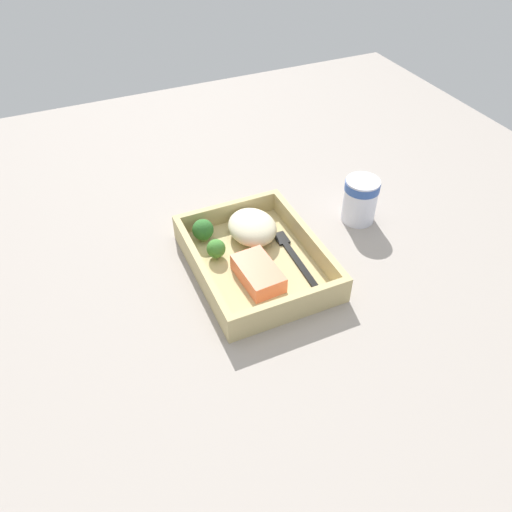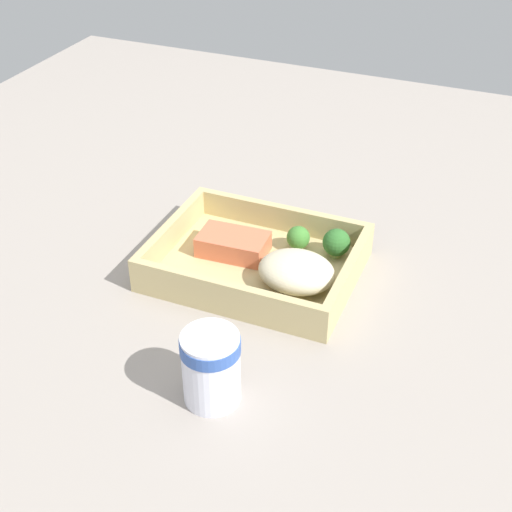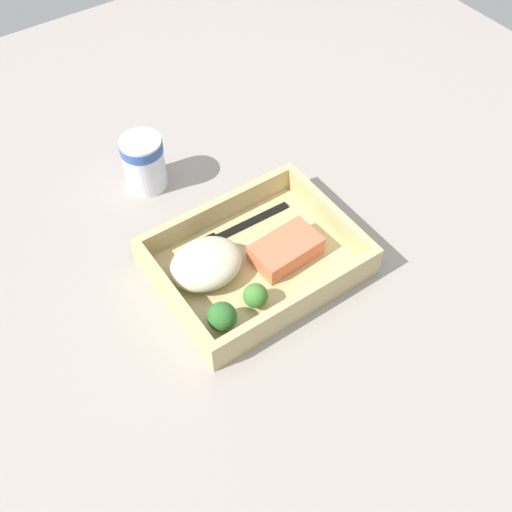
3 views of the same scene
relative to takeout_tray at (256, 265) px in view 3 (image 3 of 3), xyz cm
name	(u,v)px [view 3 (image 3 of 3)]	position (x,y,z in cm)	size (l,w,h in cm)	color
ground_plane	(256,272)	(0.00, 0.00, -1.60)	(160.00, 160.00, 2.00)	gray
takeout_tray	(256,265)	(0.00, 0.00, 0.00)	(27.88, 21.54, 1.20)	tan
tray_rim	(256,254)	(0.00, 0.00, 2.56)	(27.88, 21.54, 3.92)	tan
salmon_fillet	(286,250)	(-4.14, 1.46, 2.10)	(9.76, 5.84, 3.01)	#DF6D49
mashed_potatoes	(206,264)	(6.80, -2.29, 2.87)	(10.46, 8.71, 4.54)	beige
broccoli_floret_1	(256,296)	(4.13, 5.87, 2.57)	(3.38, 3.38, 3.73)	#7A9757
broccoli_floret_2	(222,317)	(9.69, 6.32, 2.88)	(3.96, 3.96, 4.34)	#7D9C53
fork	(237,229)	(-1.25, -6.77, 0.82)	(15.84, 2.29, 0.44)	black
paper_cup	(144,160)	(4.67, -24.17, 4.45)	(6.69, 6.69, 9.05)	white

